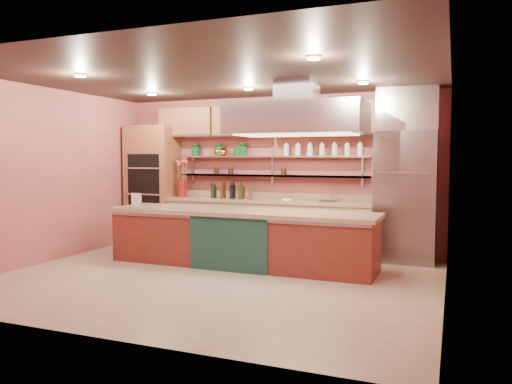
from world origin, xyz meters
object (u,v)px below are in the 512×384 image
at_px(island, 241,238).
at_px(copper_kettle, 223,152).
at_px(green_canister, 238,151).
at_px(refrigerator, 405,197).
at_px(kitchen_scale, 288,198).
at_px(flower_vase, 182,189).

relative_size(island, copper_kettle, 22.85).
relative_size(copper_kettle, green_canister, 1.03).
xyz_separation_m(refrigerator, green_canister, (-3.05, 0.23, 0.75)).
bearing_deg(copper_kettle, green_canister, 0.00).
xyz_separation_m(refrigerator, kitchen_scale, (-2.00, 0.01, -0.08)).
bearing_deg(island, kitchen_scale, 75.93).
height_order(refrigerator, flower_vase, refrigerator).
distance_m(refrigerator, kitchen_scale, 2.00).
bearing_deg(copper_kettle, island, -55.97).
bearing_deg(refrigerator, island, -151.20).
bearing_deg(island, flower_vase, 144.63).
relative_size(island, green_canister, 23.56).
relative_size(refrigerator, green_canister, 11.87).
xyz_separation_m(refrigerator, flower_vase, (-4.13, 0.01, 0.03)).
bearing_deg(green_canister, kitchen_scale, -11.82).
bearing_deg(refrigerator, copper_kettle, 176.09).
relative_size(kitchen_scale, green_canister, 0.86).
xyz_separation_m(refrigerator, copper_kettle, (-3.37, 0.23, 0.74)).
relative_size(island, flower_vase, 13.56).
bearing_deg(island, green_canister, 115.72).
distance_m(refrigerator, copper_kettle, 3.46).
relative_size(island, kitchen_scale, 27.55).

